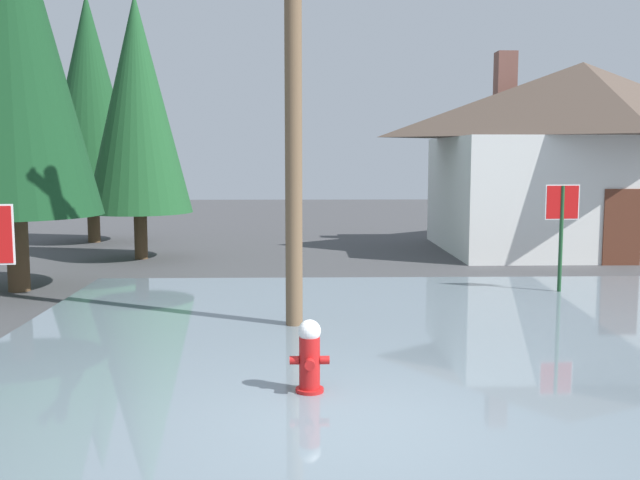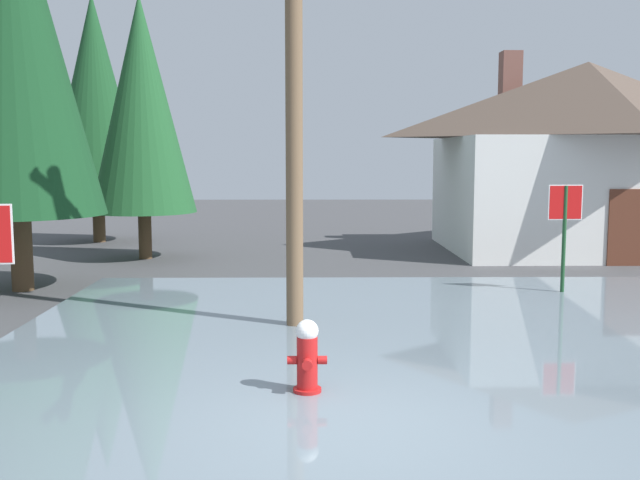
% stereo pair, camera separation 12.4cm
% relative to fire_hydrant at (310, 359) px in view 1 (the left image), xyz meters
% --- Properties ---
extents(ground_plane, '(80.00, 80.00, 0.10)m').
position_rel_fire_hydrant_xyz_m(ground_plane, '(0.43, -1.06, -0.51)').
color(ground_plane, '#424244').
extents(flood_puddle, '(12.54, 11.03, 0.07)m').
position_rel_fire_hydrant_xyz_m(flood_puddle, '(1.53, 2.70, -0.43)').
color(flood_puddle, slate).
rests_on(flood_puddle, ground).
extents(fire_hydrant, '(0.47, 0.41, 0.94)m').
position_rel_fire_hydrant_xyz_m(fire_hydrant, '(0.00, 0.00, 0.00)').
color(fire_hydrant, red).
rests_on(fire_hydrant, ground).
extents(utility_pole, '(1.60, 0.28, 7.90)m').
position_rel_fire_hydrant_xyz_m(utility_pole, '(-0.22, 3.49, 3.66)').
color(utility_pole, brown).
rests_on(utility_pole, ground).
extents(stop_sign_far, '(0.72, 0.08, 2.28)m').
position_rel_fire_hydrant_xyz_m(stop_sign_far, '(5.23, 6.36, 1.16)').
color(stop_sign_far, '#1E4C28').
rests_on(stop_sign_far, ground).
extents(house, '(8.70, 6.73, 6.05)m').
position_rel_fire_hydrant_xyz_m(house, '(8.24, 13.47, 2.45)').
color(house, silver).
rests_on(house, ground).
extents(pine_tree_mid_left, '(3.22, 3.22, 8.05)m').
position_rel_fire_hydrant_xyz_m(pine_tree_mid_left, '(-6.97, 15.86, 4.27)').
color(pine_tree_mid_left, '#4C3823').
rests_on(pine_tree_mid_left, ground).
extents(pine_tree_short_left, '(2.88, 2.88, 7.21)m').
position_rel_fire_hydrant_xyz_m(pine_tree_short_left, '(-4.56, 11.88, 3.78)').
color(pine_tree_short_left, '#4C3823').
rests_on(pine_tree_short_left, ground).
extents(pine_tree_far_center, '(3.60, 3.60, 9.01)m').
position_rel_fire_hydrant_xyz_m(pine_tree_far_center, '(-6.10, 7.06, 4.83)').
color(pine_tree_far_center, '#4C3823').
rests_on(pine_tree_far_center, ground).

